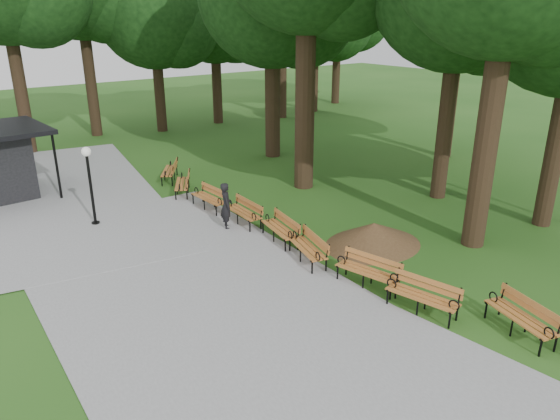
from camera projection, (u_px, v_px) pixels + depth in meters
ground at (391, 301)px, 13.50m from camera, size 100.00×100.00×0.00m
path at (198, 301)px, 13.46m from camera, size 12.00×38.00×0.06m
person at (226, 206)px, 17.81m from camera, size 0.59×0.70×1.64m
lamp_post at (88, 169)px, 17.66m from camera, size 0.32×0.32×2.80m
dirt_mound at (373, 234)px, 16.66m from camera, size 2.78×2.78×0.75m
bench_1 at (520, 318)px, 11.95m from camera, size 1.12×2.00×0.88m
bench_2 at (422, 297)px, 12.82m from camera, size 1.05×1.99×0.88m
bench_3 at (368, 272)px, 14.07m from camera, size 1.05×2.00×0.88m
bench_4 at (307, 248)px, 15.48m from camera, size 1.12×2.00×0.88m
bench_5 at (280, 229)px, 16.86m from camera, size 0.97×1.98×0.88m
bench_6 at (243, 212)px, 18.29m from camera, size 0.73×1.93×0.88m
bench_7 at (209, 198)px, 19.66m from camera, size 0.72×1.92×0.88m
bench_8 at (182, 184)px, 21.35m from camera, size 1.51×1.96×0.88m
bench_9 at (169, 171)px, 23.10m from camera, size 1.59×1.93×0.88m
lawn_tree_5 at (462, 8)px, 24.62m from camera, size 5.71×5.71×10.10m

